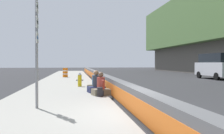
% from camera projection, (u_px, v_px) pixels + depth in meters
% --- Properties ---
extents(ground_plane, '(160.00, 160.00, 0.00)m').
position_uv_depth(ground_plane, '(140.00, 118.00, 7.41)').
color(ground_plane, '#2B2B2D').
rests_on(ground_plane, ground).
extents(sidewalk_strip, '(80.00, 4.40, 0.14)m').
position_uv_depth(sidewalk_strip, '(48.00, 118.00, 7.02)').
color(sidewalk_strip, gray).
rests_on(sidewalk_strip, ground_plane).
extents(jersey_barrier, '(76.00, 0.45, 0.85)m').
position_uv_depth(jersey_barrier, '(140.00, 103.00, 7.41)').
color(jersey_barrier, '#545456').
rests_on(jersey_barrier, ground_plane).
extents(route_sign_post, '(0.44, 0.09, 3.60)m').
position_uv_depth(route_sign_post, '(37.00, 44.00, 8.14)').
color(route_sign_post, gray).
rests_on(route_sign_post, sidewalk_strip).
extents(fire_hydrant, '(0.26, 0.46, 0.88)m').
position_uv_depth(fire_hydrant, '(80.00, 79.00, 15.73)').
color(fire_hydrant, gold).
rests_on(fire_hydrant, sidewalk_strip).
extents(seated_person_foreground, '(0.80, 0.89, 1.06)m').
position_uv_depth(seated_person_foreground, '(101.00, 88.00, 11.47)').
color(seated_person_foreground, '#706651').
rests_on(seated_person_foreground, sidewalk_strip).
extents(seated_person_middle, '(0.82, 0.91, 1.11)m').
position_uv_depth(seated_person_middle, '(96.00, 86.00, 12.53)').
color(seated_person_middle, '#23284C').
rests_on(seated_person_middle, sidewalk_strip).
extents(seated_person_rear, '(0.86, 0.93, 1.05)m').
position_uv_depth(seated_person_rear, '(95.00, 84.00, 13.74)').
color(seated_person_rear, '#706651').
rests_on(seated_person_rear, sidewalk_strip).
extents(backpack, '(0.32, 0.28, 0.40)m').
position_uv_depth(backpack, '(100.00, 92.00, 11.05)').
color(backpack, '#232328').
rests_on(backpack, sidewalk_strip).
extents(construction_barrel, '(0.54, 0.54, 0.95)m').
position_uv_depth(construction_barrel, '(65.00, 72.00, 26.09)').
color(construction_barrel, orange).
rests_on(construction_barrel, sidewalk_strip).
extents(parked_car_fourth, '(5.12, 2.14, 2.56)m').
position_uv_depth(parked_car_fourth, '(216.00, 66.00, 24.96)').
color(parked_car_fourth, silver).
rests_on(parked_car_fourth, ground_plane).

